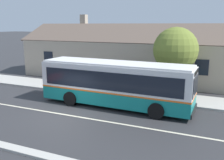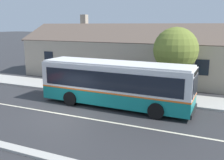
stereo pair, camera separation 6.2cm
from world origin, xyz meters
The scene contains 9 objects.
ground_plane centered at (0.00, 0.00, 0.00)m, with size 300.00×300.00×0.00m, color #2D2D30.
sidewalk_far centered at (0.00, 6.00, 0.07)m, with size 60.00×3.00×0.15m, color #ADAAA3.
curb_near centered at (0.00, -4.75, 0.06)m, with size 60.00×0.50×0.12m, color #ADAAA3.
lane_divider_stripe centered at (0.00, 0.00, 0.00)m, with size 60.00×0.16×0.01m, color beige.
community_building centered at (-0.23, 13.07, 2.07)m, with size 22.64×8.17×6.72m.
transit_bus centered at (2.34, 2.90, 1.66)m, with size 10.65×2.95×3.08m.
bench_by_building centered at (-4.42, 5.95, 0.57)m, with size 1.70×0.51×0.94m.
bench_down_street centered at (0.43, 5.84, 0.58)m, with size 1.80×0.51×0.94m.
street_tree_primary centered at (5.59, 7.19, 3.66)m, with size 3.46×3.46×5.41m.
Camera 2 is at (8.81, -12.48, 5.57)m, focal length 40.00 mm.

